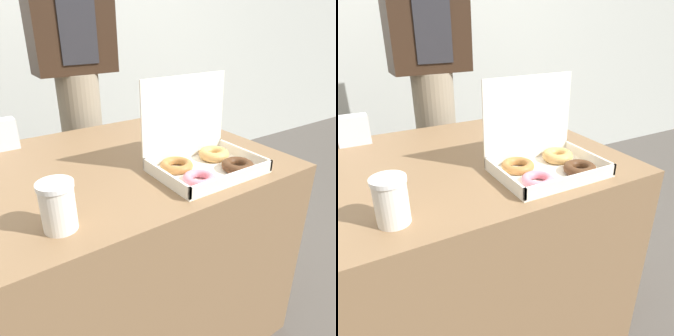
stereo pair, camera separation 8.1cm
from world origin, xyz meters
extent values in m
plane|color=#4C4742|center=(0.00, 0.00, 0.00)|extent=(14.00, 14.00, 0.00)
cube|color=#B2B7B2|center=(0.00, 1.36, 1.30)|extent=(10.00, 0.05, 2.60)
cube|color=brown|center=(0.00, 0.00, 0.39)|extent=(1.07, 0.83, 0.77)
cube|color=white|center=(0.19, -0.25, 0.77)|extent=(0.33, 0.25, 0.01)
cube|color=white|center=(0.03, -0.25, 0.80)|extent=(0.01, 0.25, 0.04)
cube|color=white|center=(0.36, -0.25, 0.80)|extent=(0.01, 0.25, 0.04)
cube|color=white|center=(0.19, -0.36, 0.80)|extent=(0.33, 0.01, 0.04)
cube|color=white|center=(0.19, -0.13, 0.80)|extent=(0.33, 0.01, 0.04)
cube|color=white|center=(0.19, -0.12, 0.94)|extent=(0.33, 0.01, 0.25)
torus|color=pink|center=(0.11, -0.30, 0.79)|extent=(0.14, 0.14, 0.03)
torus|color=#A87038|center=(0.11, -0.19, 0.79)|extent=(0.14, 0.14, 0.03)
torus|color=#4C2D19|center=(0.27, -0.30, 0.79)|extent=(0.14, 0.14, 0.03)
torus|color=tan|center=(0.27, -0.19, 0.79)|extent=(0.14, 0.14, 0.03)
cylinder|color=silver|center=(-0.30, -0.29, 0.83)|extent=(0.08, 0.08, 0.11)
cylinder|color=white|center=(-0.30, -0.29, 0.89)|extent=(0.08, 0.08, 0.01)
cube|color=silver|center=(-0.32, 0.34, 0.83)|extent=(0.12, 0.06, 0.11)
cylinder|color=gray|center=(0.10, 0.63, 0.49)|extent=(0.21, 0.21, 0.98)
cube|color=black|center=(0.10, 0.63, 1.29)|extent=(0.38, 0.17, 0.61)
cube|color=#232328|center=(0.10, 0.54, 1.23)|extent=(0.17, 0.01, 0.39)
camera|label=1|loc=(-0.45, -0.97, 1.22)|focal=35.00mm
camera|label=2|loc=(-0.38, -1.01, 1.22)|focal=35.00mm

